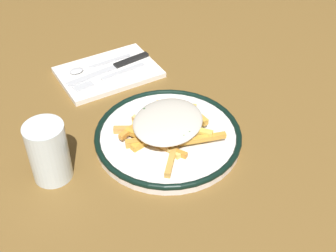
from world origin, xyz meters
name	(u,v)px	position (x,y,z in m)	size (l,w,h in m)	color
ground_plane	(168,140)	(0.00, 0.00, 0.00)	(2.60, 2.60, 0.00)	brown
plate	(168,136)	(0.00, 0.00, 0.01)	(0.28, 0.28, 0.02)	white
fries_heap	(168,125)	(0.00, 0.00, 0.04)	(0.18, 0.19, 0.04)	#C38A36
napkin	(109,72)	(0.26, 0.00, 0.01)	(0.15, 0.22, 0.01)	white
fork	(110,77)	(0.23, 0.01, 0.01)	(0.03, 0.18, 0.01)	silver
knife	(116,66)	(0.26, -0.02, 0.01)	(0.03, 0.21, 0.01)	black
spoon	(90,67)	(0.29, 0.03, 0.02)	(0.02, 0.15, 0.01)	silver
water_glass	(49,152)	(0.03, 0.22, 0.06)	(0.07, 0.07, 0.11)	silver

